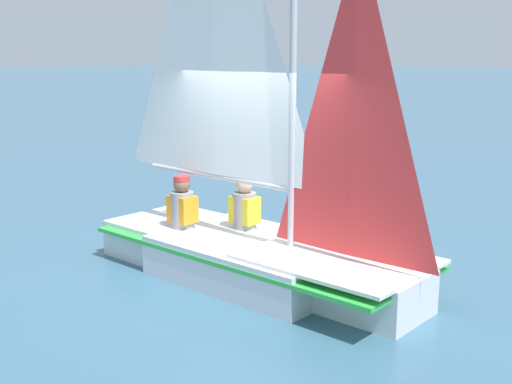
{
  "coord_description": "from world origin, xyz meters",
  "views": [
    {
      "loc": [
        5.13,
        -5.49,
        2.7
      ],
      "look_at": [
        0.0,
        0.0,
        1.08
      ],
      "focal_mm": 45.0,
      "sensor_mm": 36.0,
      "label": 1
    }
  ],
  "objects": [
    {
      "name": "sailor_helm",
      "position": [
        -0.48,
        0.3,
        0.63
      ],
      "size": [
        0.35,
        0.31,
        1.16
      ],
      "rotation": [
        0.0,
        0.0,
        0.03
      ],
      "color": "black",
      "rests_on": "ground_plane"
    },
    {
      "name": "ground_plane",
      "position": [
        0.0,
        0.0,
        0.0
      ],
      "size": [
        260.0,
        260.0,
        0.0
      ],
      "primitive_type": "plane",
      "color": "#38607A"
    },
    {
      "name": "sailboat_main",
      "position": [
        -0.06,
        -0.0,
        0.74
      ],
      "size": [
        4.49,
        1.73,
        5.4
      ],
      "rotation": [
        0.0,
        0.0,
        0.03
      ],
      "color": "silver",
      "rests_on": "ground_plane"
    },
    {
      "name": "sailor_crew",
      "position": [
        -1.1,
        -0.22,
        0.63
      ],
      "size": [
        0.35,
        0.31,
        1.16
      ],
      "rotation": [
        0.0,
        0.0,
        0.03
      ],
      "color": "black",
      "rests_on": "ground_plane"
    }
  ]
}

